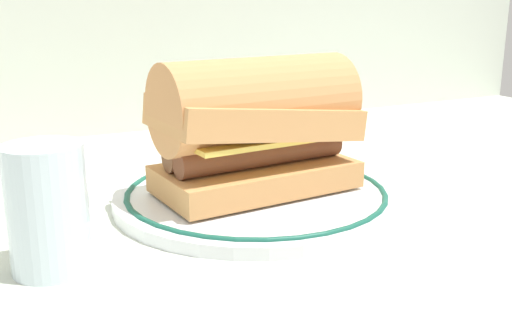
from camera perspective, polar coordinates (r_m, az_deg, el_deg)
name	(u,v)px	position (r m, az deg, el deg)	size (l,w,h in m)	color
ground_plane	(277,203)	(0.62, 1.99, -4.05)	(1.50, 1.50, 0.00)	silver
plate	(256,195)	(0.62, 0.00, -3.33)	(0.29, 0.29, 0.01)	white
sausage_sandwich	(256,124)	(0.60, 0.00, 3.42)	(0.20, 0.12, 0.13)	tan
drinking_glass	(48,216)	(0.49, -18.94, -5.02)	(0.06, 0.06, 0.10)	silver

